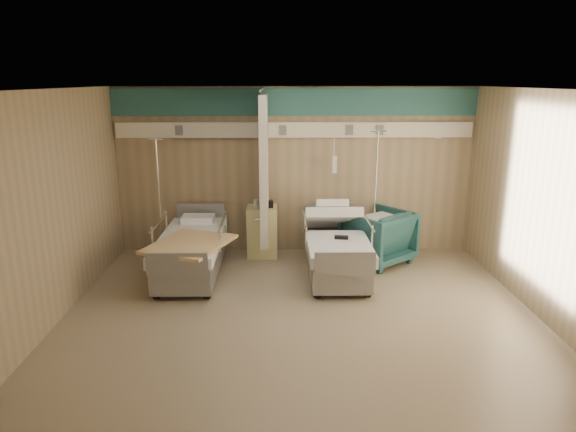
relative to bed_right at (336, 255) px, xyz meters
The scene contains 13 objects.
ground 1.47m from the bed_right, 114.78° to the right, with size 6.00×5.00×0.00m, color gray.
room_walls 1.97m from the bed_right, 121.10° to the right, with size 6.04×5.04×2.82m.
bed_right is the anchor object (origin of this frame).
bed_left 2.20m from the bed_right, behind, with size 1.00×2.16×0.63m, color white, non-canonical shape.
bedside_cabinet 1.46m from the bed_right, 141.95° to the left, with size 0.50×0.48×0.85m, color #DAD088.
visitor_armchair 0.92m from the bed_right, 36.31° to the left, with size 0.93×0.96×0.87m, color #1F4E4F.
waffle_blanket 1.09m from the bed_right, 33.03° to the left, with size 0.64×0.56×0.07m, color silver.
iv_stand_right 1.02m from the bed_right, 46.13° to the left, with size 0.38×0.38×2.14m.
iv_stand_left 2.99m from the bed_right, 162.15° to the left, with size 0.36×0.36×1.99m.
call_remote 0.39m from the bed_right, 73.80° to the right, with size 0.20×0.09×0.04m, color black.
tan_blanket 2.21m from the bed_right, 167.77° to the right, with size 0.95×1.20×0.04m, color tan.
toiletry_bag 1.50m from the bed_right, 141.12° to the left, with size 0.21×0.14×0.12m, color black.
white_cup 1.67m from the bed_right, 143.01° to the left, with size 0.08×0.08×0.12m, color white.
Camera 1 is at (-0.25, -6.10, 2.91)m, focal length 32.00 mm.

